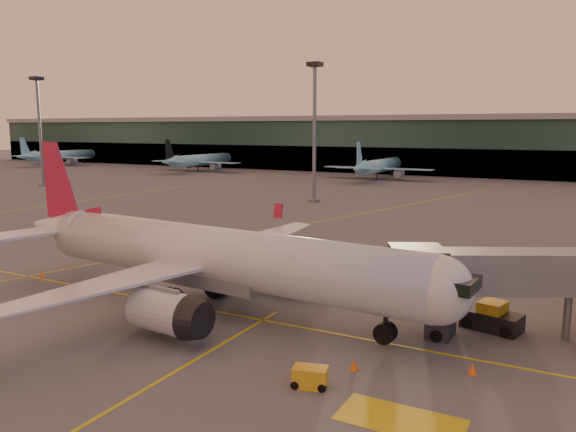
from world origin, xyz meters
The scene contains 13 objects.
ground centered at (0.00, 0.00, 0.00)m, with size 600.00×600.00×0.00m, color #4C4F54.
taxi_markings centered at (-7.32, 44.49, 0.01)m, with size 100.12×173.00×0.01m.
terminal centered at (0.00, 141.79, 8.76)m, with size 400.00×20.00×17.60m.
mast_west_far centered at (-90.00, 62.00, 14.86)m, with size 2.40×2.40×25.60m.
mast_west_near centered at (-20.00, 66.00, 14.86)m, with size 2.40×2.40×25.60m.
distant_aircraft_row centered at (10.83, 118.00, 0.00)m, with size 350.00×34.00×13.00m.
main_airplane centered at (-0.44, 5.41, 4.08)m, with size 41.63×37.54×12.56m.
catering_truck centered at (4.38, 13.09, 2.30)m, with size 5.69×4.11×4.05m.
gpu_cart centered at (12.65, -2.92, 0.54)m, with size 2.12×1.57×1.11m.
pushback_tug centered at (19.93, 10.87, 0.81)m, with size 4.26×2.95×1.99m.
cone_nose centered at (20.10, 2.90, 0.31)m, with size 0.50×0.50×0.63m.
cone_tail centered at (-19.10, 5.25, 0.25)m, with size 0.41×0.41×0.52m.
cone_fwd centered at (13.96, 0.20, 0.30)m, with size 0.49×0.49×0.62m.
Camera 1 is at (25.03, -28.60, 13.85)m, focal length 35.00 mm.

